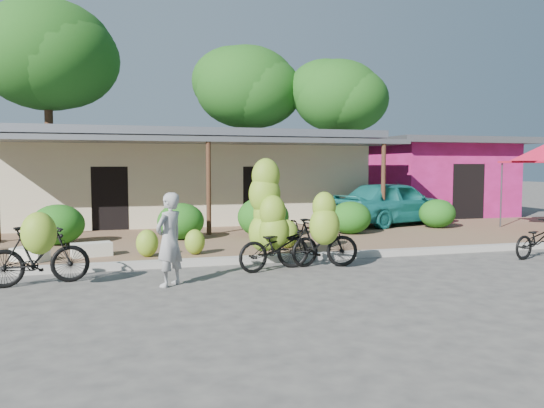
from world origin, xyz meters
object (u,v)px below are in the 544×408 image
at_px(bike_far_right, 538,239).
at_px(sack_far, 30,254).
at_px(bike_center, 273,225).
at_px(teal_van, 394,203).
at_px(bike_left, 38,252).
at_px(tree_far_center, 42,53).
at_px(tree_center_right, 242,85).
at_px(tree_near_right, 333,94).
at_px(bike_right, 320,236).
at_px(vendor, 169,239).
at_px(sack_near, 92,249).

bearing_deg(bike_far_right, sack_far, 64.91).
bearing_deg(bike_center, teal_van, -61.29).
bearing_deg(bike_left, tree_far_center, -4.36).
distance_m(tree_center_right, teal_van, 11.38).
distance_m(bike_center, sack_far, 5.17).
distance_m(tree_near_right, bike_center, 15.59).
relative_size(bike_right, vendor, 1.07).
bearing_deg(bike_center, tree_near_right, -42.05).
xyz_separation_m(bike_left, bike_right, (5.34, 0.16, 0.06)).
relative_size(tree_near_right, teal_van, 1.63).
distance_m(tree_near_right, bike_right, 15.62).
distance_m(tree_near_right, sack_near, 16.37).
relative_size(tree_far_center, tree_center_right, 1.17).
relative_size(sack_far, teal_van, 0.17).
xyz_separation_m(tree_near_right, sack_near, (-10.40, -11.49, -5.26)).
bearing_deg(bike_far_right, bike_center, 70.58).
relative_size(bike_far_right, vendor, 1.05).
xyz_separation_m(tree_center_right, bike_left, (-7.16, -15.82, -5.45)).
distance_m(bike_left, vendor, 2.32).
distance_m(tree_far_center, tree_near_right, 13.17).
height_order(tree_far_center, sack_far, tree_far_center).
bearing_deg(tree_far_center, bike_center, -66.95).
height_order(sack_far, teal_van, teal_van).
height_order(bike_center, sack_far, bike_center).
xyz_separation_m(tree_center_right, sack_near, (-6.40, -13.49, -5.80)).
bearing_deg(bike_center, bike_right, -128.52).
relative_size(sack_near, sack_far, 1.13).
distance_m(sack_far, vendor, 3.80).
bearing_deg(bike_left, sack_far, 1.44).
height_order(tree_far_center, sack_near, tree_far_center).
xyz_separation_m(bike_left, bike_far_right, (10.71, 0.06, -0.18)).
height_order(tree_near_right, bike_center, tree_near_right).
xyz_separation_m(sack_near, teal_van, (9.56, 3.88, 0.60)).
distance_m(bike_far_right, sack_far, 11.34).
bearing_deg(tree_center_right, sack_near, -115.38).
distance_m(tree_far_center, vendor, 17.54).
distance_m(bike_left, bike_center, 4.49).
bearing_deg(sack_far, bike_center, -16.99).
bearing_deg(sack_far, bike_left, -77.36).
relative_size(bike_right, sack_far, 2.37).
distance_m(bike_center, sack_near, 4.14).
distance_m(tree_near_right, vendor, 17.58).
height_order(tree_center_right, sack_far, tree_center_right).
bearing_deg(sack_far, tree_center_right, 61.06).
height_order(vendor, teal_van, vendor).
bearing_deg(tree_near_right, tree_far_center, 173.42).
bearing_deg(sack_far, bike_right, -17.99).
relative_size(tree_far_center, bike_far_right, 5.35).
distance_m(tree_far_center, sack_near, 14.87).
bearing_deg(sack_far, tree_far_center, 95.93).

